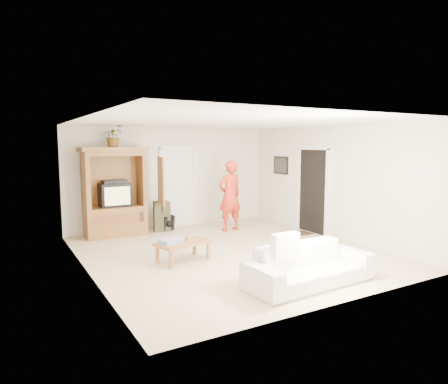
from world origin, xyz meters
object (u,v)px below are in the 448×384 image
object	(u,v)px
man	(230,196)
coffee_table	(183,244)
armoire	(116,198)
sofa	(309,265)

from	to	relation	value
man	coffee_table	xyz separation A→B (m)	(-2.11, -1.86, -0.56)
armoire	man	distance (m)	2.77
armoire	coffee_table	xyz separation A→B (m)	(0.51, -2.75, -0.59)
sofa	coffee_table	distance (m)	2.43
armoire	coffee_table	world-z (taller)	armoire
armoire	sofa	size ratio (longest dim) A/B	1.00
armoire	sofa	xyz separation A→B (m)	(1.70, -4.87, -0.60)
coffee_table	man	bearing A→B (deg)	27.79
coffee_table	sofa	bearing A→B (deg)	-74.38
man	coffee_table	world-z (taller)	man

